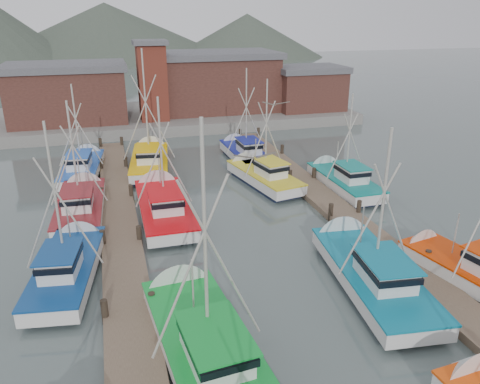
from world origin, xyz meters
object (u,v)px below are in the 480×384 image
object	(u,v)px
lookout_tower	(152,80)
boat_8	(163,205)
boat_4	(202,339)
boat_12	(150,160)

from	to	relation	value
lookout_tower	boat_8	size ratio (longest dim) A/B	0.86
lookout_tower	boat_4	bearing A→B (deg)	-93.59
lookout_tower	boat_4	distance (m)	38.34
boat_4	boat_12	xyz separation A→B (m)	(0.44, 24.31, 0.00)
lookout_tower	boat_8	world-z (taller)	lookout_tower
boat_4	boat_8	size ratio (longest dim) A/B	1.07
lookout_tower	boat_12	distance (m)	14.61
boat_4	lookout_tower	bearing A→B (deg)	81.18
lookout_tower	boat_8	bearing A→B (deg)	-95.07
boat_8	boat_4	bearing A→B (deg)	-90.73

